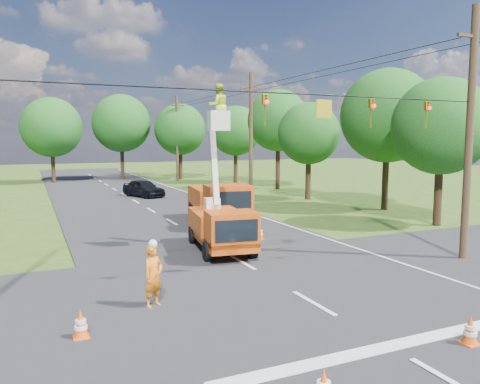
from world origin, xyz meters
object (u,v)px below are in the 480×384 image
tree_right_c (309,134)px  tree_far_a (51,127)px  traffic_cone_4 (81,325)px  distant_car (144,188)px  pole_right_near (469,133)px  tree_far_c (180,130)px  tree_right_e (236,131)px  tree_far_b (121,123)px  traffic_cone_2 (260,232)px  ground_worker (153,276)px  tree_right_a (441,126)px  traffic_cone_7 (244,209)px  pole_right_far (177,137)px  tree_right_d (278,121)px  bucket_truck (221,214)px  pole_right_mid (251,136)px  second_truck (219,202)px  tree_right_b (387,116)px  traffic_cone_1 (470,330)px  traffic_cone_3 (248,226)px

tree_right_c → tree_far_a: bearing=127.2°
traffic_cone_4 → distant_car: bearing=74.3°
pole_right_near → tree_far_c: pole_right_near is taller
tree_right_e → tree_far_b: bearing=137.2°
traffic_cone_2 → ground_worker: bearing=-134.9°
tree_right_a → tree_right_e: bearing=89.4°
traffic_cone_7 → pole_right_far: (3.38, 26.12, 4.75)m
ground_worker → tree_right_d: tree_right_d is taller
pole_right_near → bucket_truck: bearing=148.1°
tree_far_c → pole_right_mid: bearing=-92.6°
pole_right_mid → tree_right_c: size_ratio=1.28×
bucket_truck → pole_right_far: pole_right_far is taller
pole_right_near → tree_right_a: (5.00, 6.00, 0.46)m
second_truck → pole_right_near: pole_right_near is taller
distant_car → tree_right_b: 20.39m
tree_far_c → second_truck: bearing=-103.1°
tree_right_d → tree_far_c: 15.92m
tree_right_d → tree_right_a: bearing=-93.5°
tree_right_b → ground_worker: bearing=-147.6°
traffic_cone_7 → tree_right_b: bearing=-10.8°
traffic_cone_7 → tree_right_a: bearing=-43.2°
ground_worker → pole_right_near: (12.83, 0.27, 4.19)m
pole_right_near → pole_right_mid: (0.00, 20.00, 0.00)m
tree_right_a → tree_far_a: tree_far_a is taller
pole_right_near → tree_far_b: (-5.50, 45.00, 1.70)m
tree_right_e → tree_right_b: bearing=-87.0°
distant_car → traffic_cone_7: distant_car is taller
bucket_truck → tree_far_a: size_ratio=0.76×
tree_right_d → tree_right_e: bearing=97.1°
distant_car → traffic_cone_4: bearing=-127.4°
tree_far_c → distant_car: bearing=-117.1°
pole_right_near → tree_far_b: tree_far_b is taller
traffic_cone_4 → tree_right_e: (20.28, 36.69, 5.45)m
traffic_cone_1 → tree_far_a: (-6.85, 48.84, 5.83)m
bucket_truck → tree_far_c: bearing=84.0°
tree_right_c → tree_far_b: size_ratio=0.76×
pole_right_far → tree_far_b: (-5.50, 5.00, 1.70)m
second_truck → traffic_cone_3: (0.32, -3.25, -0.90)m
ground_worker → traffic_cone_4: 2.64m
ground_worker → traffic_cone_2: (6.92, 6.93, -0.56)m
tree_right_d → tree_right_e: size_ratio=1.12×
traffic_cone_2 → traffic_cone_7: same height
second_truck → traffic_cone_7: size_ratio=9.49×
traffic_cone_2 → tree_right_e: 30.96m
second_truck → tree_right_a: size_ratio=0.81×
traffic_cone_3 → traffic_cone_4: 13.67m
traffic_cone_3 → tree_right_e: size_ratio=0.08×
ground_worker → tree_far_b: bearing=49.8°
tree_right_c → tree_far_c: bearing=99.1°
pole_right_mid → second_truck: bearing=-125.9°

